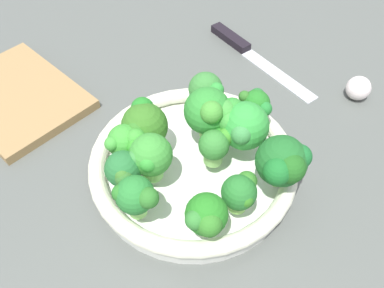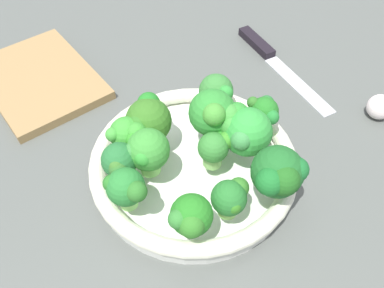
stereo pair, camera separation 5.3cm
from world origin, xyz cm
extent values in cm
cube|color=#525651|center=(0.00, 0.00, -1.25)|extent=(130.00, 130.00, 2.50)
cylinder|color=silver|center=(3.13, -0.49, 0.93)|extent=(28.18, 28.18, 1.85)
torus|color=silver|center=(3.13, -0.49, 2.99)|extent=(29.36, 29.36, 2.27)
cylinder|color=#79BD56|center=(9.11, 3.96, 5.04)|extent=(2.01, 2.01, 1.84)
sphere|color=green|center=(9.11, 3.96, 8.12)|extent=(6.65, 6.65, 6.65)
sphere|color=#398741|center=(9.15, 1.68, 8.97)|extent=(2.89, 2.89, 2.89)
sphere|color=#2F852F|center=(6.95, 5.14, 9.29)|extent=(3.48, 3.48, 3.48)
sphere|color=green|center=(7.01, 3.33, 9.02)|extent=(3.17, 3.17, 3.17)
cylinder|color=#7DB960|center=(-3.52, -7.57, 5.22)|extent=(2.45, 2.45, 2.20)
sphere|color=#246730|center=(-3.52, -7.57, 7.82)|extent=(4.65, 4.65, 4.65)
sphere|color=#346B25|center=(-2.90, -8.91, 8.55)|extent=(1.98, 1.98, 1.98)
sphere|color=#2F6628|center=(-2.69, -8.97, 8.18)|extent=(2.41, 2.41, 2.41)
cylinder|color=#96BE58|center=(-3.79, 0.16, 4.93)|extent=(2.23, 2.23, 1.61)
sphere|color=#326B20|center=(-3.79, 0.16, 7.81)|extent=(6.38, 6.38, 6.38)
sphere|color=#227823|center=(-4.69, 1.71, 9.18)|extent=(3.23, 3.23, 3.23)
sphere|color=#2E6D22|center=(-4.01, -1.60, 8.49)|extent=(3.57, 3.57, 3.57)
cylinder|color=#85CF69|center=(1.85, 9.75, 5.10)|extent=(1.97, 1.97, 1.97)
sphere|color=#377B34|center=(1.85, 9.75, 7.75)|extent=(5.12, 5.12, 5.12)
sphere|color=#2E8E34|center=(3.72, 8.78, 8.90)|extent=(2.26, 2.26, 2.26)
sphere|color=#2A8D33|center=(3.14, 8.35, 8.09)|extent=(2.51, 2.51, 2.51)
cylinder|color=#82BE5E|center=(5.99, 0.41, 5.10)|extent=(2.59, 2.59, 1.97)
sphere|color=#337B30|center=(5.99, 0.41, 7.43)|extent=(4.13, 4.13, 4.13)
sphere|color=#328D2C|center=(6.45, 1.52, 7.71)|extent=(2.20, 2.20, 2.20)
sphere|color=#398627|center=(7.15, 1.47, 8.03)|extent=(2.33, 2.33, 2.33)
sphere|color=#348230|center=(6.94, -0.41, 7.90)|extent=(2.02, 2.02, 2.02)
cylinder|color=#7EB357|center=(3.73, 4.38, 5.44)|extent=(2.19, 2.19, 2.65)
sphere|color=#2E842F|center=(3.73, 4.38, 8.90)|extent=(6.55, 6.55, 6.55)
sphere|color=#3D9036|center=(6.11, 4.19, 9.47)|extent=(3.56, 3.56, 3.56)
sphere|color=#419131|center=(4.78, 2.53, 10.69)|extent=(3.07, 3.07, 3.07)
cylinder|color=#7FBF54|center=(14.84, -0.71, 5.22)|extent=(1.91, 1.91, 2.19)
sphere|color=#1E6025|center=(14.84, -0.71, 8.44)|extent=(6.54, 6.54, 6.54)
sphere|color=#196329|center=(16.82, 0.26, 9.25)|extent=(3.08, 3.08, 3.08)
sphere|color=#1E5B1B|center=(15.96, -2.21, 9.41)|extent=(3.88, 3.88, 3.88)
sphere|color=#1A6826|center=(14.63, -3.25, 9.47)|extent=(3.43, 3.43, 3.43)
cylinder|color=#8AC657|center=(9.57, 9.19, 5.16)|extent=(2.09, 2.09, 2.07)
sphere|color=#237222|center=(9.57, 9.19, 7.54)|extent=(4.16, 4.16, 4.16)
sphere|color=#276D30|center=(9.42, 10.35, 8.13)|extent=(2.19, 2.19, 2.19)
sphere|color=#2E6A24|center=(7.81, 9.05, 8.62)|extent=(1.69, 1.69, 1.69)
sphere|color=#23792F|center=(11.01, 8.16, 7.98)|extent=(2.11, 2.11, 2.11)
cylinder|color=#84C257|center=(-5.16, -3.41, 5.22)|extent=(2.19, 2.19, 2.21)
sphere|color=green|center=(-5.16, -3.41, 7.84)|extent=(4.67, 4.67, 4.67)
sphere|color=#388732|center=(-3.76, -2.96, 8.78)|extent=(1.92, 1.92, 1.92)
sphere|color=green|center=(-3.42, -3.45, 9.05)|extent=(2.67, 2.67, 2.67)
sphere|color=green|center=(-6.08, -5.07, 8.88)|extent=(1.91, 1.91, 1.91)
cylinder|color=#78C156|center=(-0.91, -4.80, 5.33)|extent=(2.75, 2.75, 2.42)
sphere|color=#398C33|center=(-0.91, -4.80, 8.35)|extent=(5.59, 5.59, 5.59)
sphere|color=#308E26|center=(-2.98, -4.51, 8.75)|extent=(2.40, 2.40, 2.40)
sphere|color=#357E37|center=(-2.13, -6.20, 8.82)|extent=(2.50, 2.50, 2.50)
sphere|color=#2F8E2E|center=(-0.50, -6.51, 8.96)|extent=(2.40, 2.40, 2.40)
cylinder|color=#90DA69|center=(-0.55, -10.67, 5.24)|extent=(2.27, 2.27, 2.24)
sphere|color=#26762E|center=(-0.55, -10.67, 7.90)|extent=(4.75, 4.75, 4.75)
sphere|color=#276E23|center=(-2.02, -11.27, 8.47)|extent=(2.16, 2.16, 2.16)
sphere|color=#2A6D25|center=(1.38, -11.10, 8.82)|extent=(2.54, 2.54, 2.54)
cylinder|color=#8ACA5C|center=(10.90, -6.11, 5.00)|extent=(2.38, 2.38, 1.76)
sphere|color=#246B28|center=(10.90, -6.11, 7.30)|extent=(4.38, 4.38, 4.38)
sphere|color=#2F6F23|center=(11.45, -4.49, 7.67)|extent=(2.55, 2.55, 2.55)
sphere|color=#2F761E|center=(11.82, -6.98, 7.61)|extent=(2.02, 2.02, 2.02)
cylinder|color=#7DB34D|center=(8.12, -10.36, 5.06)|extent=(2.16, 2.16, 1.89)
sphere|color=#23761F|center=(8.12, -10.36, 7.64)|extent=(5.03, 5.03, 5.03)
sphere|color=#30782E|center=(7.28, -11.94, 8.52)|extent=(2.35, 2.35, 2.35)
sphere|color=#2E7423|center=(8.83, -11.76, 8.21)|extent=(3.02, 3.02, 3.02)
cube|color=silver|center=(10.97, 25.77, 0.20)|extent=(15.46, 11.82, 0.40)
cube|color=black|center=(0.04, 33.35, 0.75)|extent=(9.15, 7.27, 1.50)
cube|color=#977548|center=(-30.27, 5.39, 0.80)|extent=(28.53, 25.51, 1.60)
sphere|color=silver|center=(24.64, 24.23, 2.06)|extent=(4.11, 4.11, 4.11)
camera|label=1|loc=(13.91, -33.17, 47.53)|focal=37.53mm
camera|label=2|loc=(18.80, -31.13, 47.53)|focal=37.53mm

